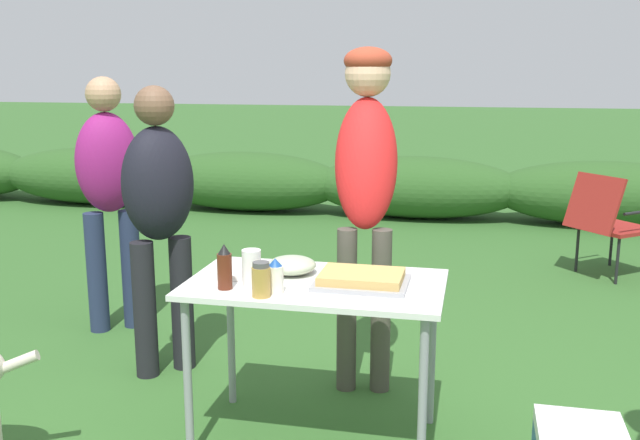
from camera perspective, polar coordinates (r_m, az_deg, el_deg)
The scene contains 14 objects.
ground_plane at distance 3.36m, azimuth -0.34°, elevation -17.11°, with size 60.00×60.00×0.00m, color #336028.
shrub_hedge at distance 8.06m, azimuth 7.71°, elevation 2.63°, with size 14.40×0.90×0.69m.
folding_table at distance 3.10m, azimuth -0.35°, elevation -6.32°, with size 1.10×0.64×0.74m.
food_tray at distance 3.02m, azimuth 3.35°, elevation -4.74°, with size 0.39×0.29×0.06m.
plate_stack at distance 3.21m, azimuth -6.62°, elevation -4.08°, with size 0.25×0.25×0.03m, color white.
mixing_bowl at distance 3.19m, azimuth -2.28°, elevation -3.63°, with size 0.22×0.22×0.08m, color #ADBC99.
paper_cup_stack at distance 2.99m, azimuth -5.50°, elevation -3.89°, with size 0.08×0.08×0.16m, color white.
bbq_sauce_bottle at distance 2.98m, azimuth -7.64°, elevation -3.80°, with size 0.06×0.06×0.19m.
mayo_bottle at distance 2.91m, azimuth -3.59°, elevation -4.53°, with size 0.07×0.07×0.15m.
spice_jar at distance 2.87m, azimuth -4.73°, elevation -4.79°, with size 0.08×0.08×0.14m.
standing_person_with_beanie at distance 3.64m, azimuth 3.71°, elevation 4.14°, with size 0.38×0.51×1.75m.
standing_person_in_olive_jacket at distance 4.60m, azimuth -16.55°, elevation 2.91°, with size 0.47×0.45×1.59m.
standing_person_in_red_jacket at distance 3.85m, azimuth -12.76°, elevation 1.06°, with size 0.47×0.47×1.56m.
camp_chair_green_behind_table at distance 6.10m, azimuth 22.02°, elevation 0.04°, with size 0.75×0.73×0.83m.
Camera 1 is at (0.66, -2.87, 1.63)m, focal length 40.00 mm.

